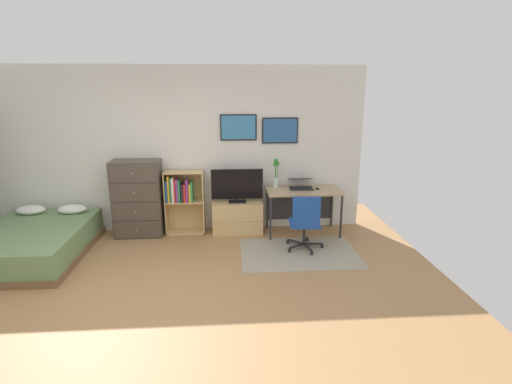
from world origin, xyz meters
The scene contains 13 objects.
ground_plane centered at (0.00, 0.00, 0.00)m, with size 7.20×7.20×0.00m, color #A87A4C.
wall_back_with_posters centered at (0.02, 2.43, 1.35)m, with size 6.12×0.09×2.70m.
area_rug centered at (1.83, 1.24, 0.00)m, with size 1.70×1.20×0.01m, color #9E937F.
bed centered at (-1.99, 1.39, 0.22)m, with size 1.45×1.96×0.55m.
dresser centered at (-0.65, 2.15, 0.62)m, with size 0.76×0.46×1.24m.
bookshelf centered at (0.05, 2.22, 0.62)m, with size 0.63×0.30×1.04m.
tv_stand centered at (0.96, 2.17, 0.26)m, with size 0.82×0.41×0.53m.
television centered at (0.96, 2.15, 0.80)m, with size 0.84×0.16×0.55m.
desk centered at (2.03, 2.13, 0.61)m, with size 1.19×0.63×0.74m.
office_chair centered at (1.93, 1.33, 0.46)m, with size 0.57×0.58×0.86m.
laptop centered at (2.01, 2.18, 0.81)m, with size 0.41×0.44×0.17m.
computer_mouse centered at (2.26, 2.06, 0.76)m, with size 0.06×0.10×0.03m, color #262628.
bamboo_vase centered at (1.60, 2.24, 0.97)m, with size 0.10×0.10×0.49m.
Camera 1 is at (0.82, -4.07, 2.37)m, focal length 27.69 mm.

